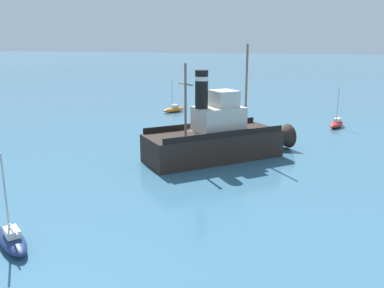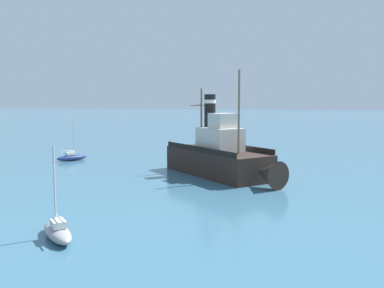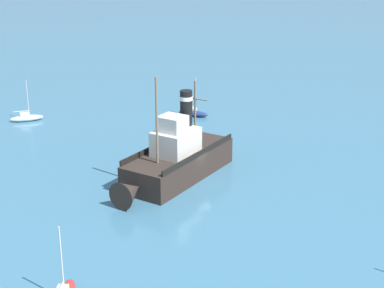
# 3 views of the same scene
# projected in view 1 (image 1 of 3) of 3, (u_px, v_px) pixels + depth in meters

# --- Properties ---
(ground_plane) EXTENTS (600.00, 600.00, 0.00)m
(ground_plane) POSITION_uv_depth(u_px,v_px,m) (202.00, 155.00, 37.16)
(ground_plane) COLOR #38667F
(old_tugboat) EXTENTS (12.73, 12.40, 9.90)m
(old_tugboat) POSITION_uv_depth(u_px,v_px,m) (219.00, 138.00, 35.81)
(old_tugboat) COLOR #2D231E
(old_tugboat) RESTS_ON ground
(sailboat_navy) EXTENTS (3.05, 3.76, 4.90)m
(sailboat_navy) POSITION_uv_depth(u_px,v_px,m) (12.00, 239.00, 20.50)
(sailboat_navy) COLOR navy
(sailboat_navy) RESTS_ON ground
(sailboat_orange) EXTENTS (3.86, 2.79, 4.90)m
(sailboat_orange) POSITION_uv_depth(u_px,v_px,m) (174.00, 109.00, 59.42)
(sailboat_orange) COLOR orange
(sailboat_orange) RESTS_ON ground
(sailboat_red) EXTENTS (3.96, 2.06, 4.90)m
(sailboat_red) POSITION_uv_depth(u_px,v_px,m) (337.00, 124.00, 49.03)
(sailboat_red) COLOR #B22823
(sailboat_red) RESTS_ON ground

